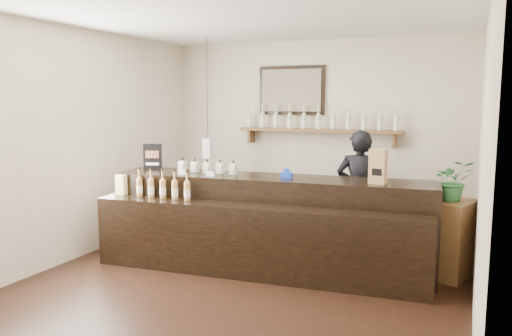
{
  "coord_description": "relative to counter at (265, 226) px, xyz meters",
  "views": [
    {
      "loc": [
        2.16,
        -4.64,
        1.93
      ],
      "look_at": [
        -0.16,
        0.7,
        1.14
      ],
      "focal_mm": 35.0,
      "sensor_mm": 36.0,
      "label": 1
    }
  ],
  "objects": [
    {
      "name": "promo_sign",
      "position": [
        -1.62,
        0.12,
        0.72
      ],
      "size": [
        0.23,
        0.11,
        0.33
      ],
      "color": "black",
      "rests_on": "counter"
    },
    {
      "name": "tape_dispenser",
      "position": [
        0.21,
        0.12,
        0.6
      ],
      "size": [
        0.14,
        0.06,
        0.11
      ],
      "color": "#1637A0",
      "rests_on": "counter"
    },
    {
      "name": "counter",
      "position": [
        0.0,
        0.0,
        0.0
      ],
      "size": [
        3.8,
        1.31,
        1.22
      ],
      "color": "black",
      "rests_on": "ground"
    },
    {
      "name": "ground",
      "position": [
        -0.02,
        -0.56,
        -0.49
      ],
      "size": [
        5.0,
        5.0,
        0.0
      ],
      "primitive_type": "plane",
      "color": "black",
      "rests_on": "ground"
    },
    {
      "name": "potted_plant",
      "position": [
        1.98,
        0.53,
        0.58
      ],
      "size": [
        0.49,
        0.45,
        0.45
      ],
      "primitive_type": "imported",
      "rotation": [
        0.0,
        0.0,
        0.31
      ],
      "color": "#2D7037",
      "rests_on": "side_cabinet"
    },
    {
      "name": "room_shell",
      "position": [
        -0.02,
        -0.56,
        1.21
      ],
      "size": [
        5.0,
        5.0,
        5.0
      ],
      "color": "beige",
      "rests_on": "ground"
    },
    {
      "name": "paper_bag",
      "position": [
        1.24,
        0.13,
        0.74
      ],
      "size": [
        0.18,
        0.15,
        0.37
      ],
      "color": "#A0744D",
      "rests_on": "counter"
    },
    {
      "name": "back_wall_decor",
      "position": [
        -0.17,
        1.81,
        1.27
      ],
      "size": [
        2.66,
        0.96,
        1.69
      ],
      "color": "brown",
      "rests_on": "ground"
    },
    {
      "name": "shopkeeper",
      "position": [
        0.87,
        0.99,
        0.4
      ],
      "size": [
        0.69,
        0.49,
        1.78
      ],
      "primitive_type": "imported",
      "rotation": [
        0.0,
        0.0,
        3.24
      ],
      "color": "black",
      "rests_on": "ground"
    },
    {
      "name": "side_cabinet",
      "position": [
        1.98,
        0.53,
        -0.07
      ],
      "size": [
        0.6,
        0.69,
        0.85
      ],
      "color": "brown",
      "rests_on": "ground"
    }
  ]
}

